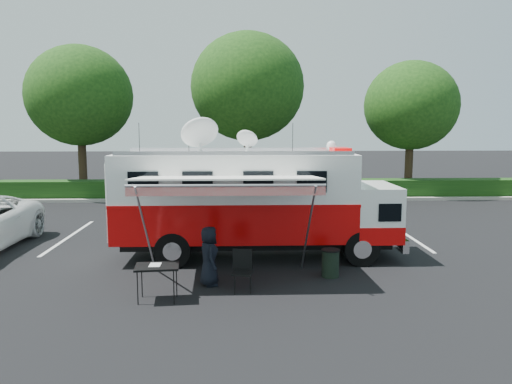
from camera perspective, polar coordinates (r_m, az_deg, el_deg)
ground_plane at (r=14.97m, az=0.07°, el=-7.48°), size 120.00×120.00×0.00m
back_border at (r=27.42m, az=1.46°, el=9.97°), size 60.00×6.14×8.87m
stall_lines at (r=17.87m, az=-1.90°, el=-4.96°), size 24.12×5.50×0.01m
command_truck at (r=14.62m, az=-0.21°, el=-1.04°), size 8.28×2.28×3.98m
awning at (r=12.15m, az=-3.34°, el=1.22°), size 4.52×2.36×2.73m
person at (r=12.55m, az=-5.34°, el=-10.54°), size 0.63×0.81×1.47m
folding_table at (r=11.44m, az=-11.25°, el=-8.46°), size 1.02×0.76×0.82m
folding_chair at (r=11.97m, az=-1.55°, el=-8.52°), size 0.54×0.57×0.98m
trash_bin at (r=13.20m, az=8.50°, el=-8.02°), size 0.48×0.48×0.73m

